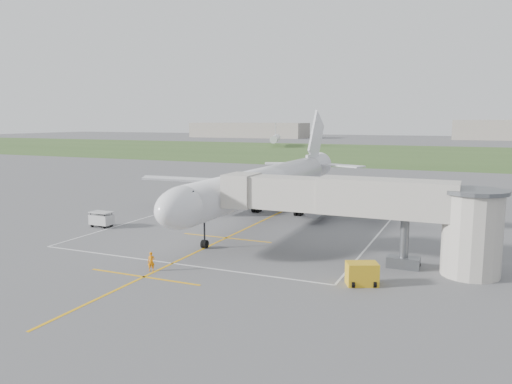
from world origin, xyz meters
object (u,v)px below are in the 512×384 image
at_px(airliner, 266,183).
at_px(ramp_worker_nose, 151,262).
at_px(baggage_cart, 102,219).
at_px(gpu_unit, 362,274).
at_px(jet_bridge, 377,209).
at_px(ramp_worker_wing, 207,203).

height_order(airliner, ramp_worker_nose, airliner).
distance_m(airliner, baggage_cart, 19.56).
bearing_deg(ramp_worker_nose, gpu_unit, -12.76).
bearing_deg(baggage_cart, gpu_unit, -13.04).
bearing_deg(jet_bridge, airliner, 137.81).
relative_size(gpu_unit, baggage_cart, 1.04).
distance_m(gpu_unit, ramp_worker_nose, 16.47).
bearing_deg(ramp_worker_wing, ramp_worker_nose, 154.66).
xyz_separation_m(airliner, jet_bridge, (15.72, -14.25, 0.35)).
relative_size(jet_bridge, gpu_unit, 8.87).
xyz_separation_m(airliner, gpu_unit, (15.78, -19.91, -3.57)).
xyz_separation_m(gpu_unit, baggage_cart, (-31.10, 8.27, 0.06)).
height_order(jet_bridge, gpu_unit, jet_bridge).
xyz_separation_m(gpu_unit, ramp_worker_nose, (-16.12, -3.37, -0.05)).
distance_m(airliner, jet_bridge, 21.22).
bearing_deg(gpu_unit, ramp_worker_nose, 166.94).
relative_size(gpu_unit, ramp_worker_wing, 1.49).
distance_m(gpu_unit, baggage_cart, 32.18).
relative_size(baggage_cart, ramp_worker_wing, 1.44).
bearing_deg(baggage_cart, airliner, 39.06).
distance_m(baggage_cart, ramp_worker_nose, 18.97).
xyz_separation_m(baggage_cart, ramp_worker_nose, (14.99, -11.63, -0.11)).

